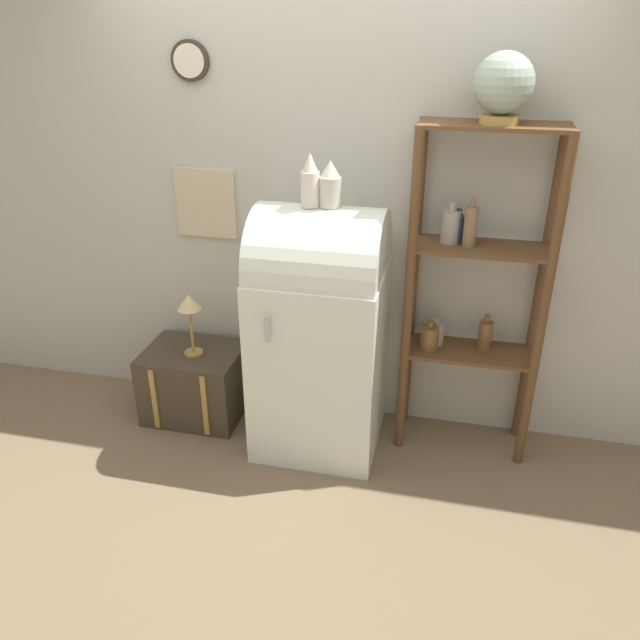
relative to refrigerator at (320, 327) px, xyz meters
name	(u,v)px	position (x,y,z in m)	size (l,w,h in m)	color
ground_plane	(311,460)	(0.00, -0.23, -0.72)	(12.00, 12.00, 0.00)	#7A664C
wall_back	(334,195)	(0.00, 0.35, 0.63)	(7.00, 0.09, 2.70)	#B7B7AD
refrigerator	(320,327)	(0.00, 0.00, 0.00)	(0.67, 0.68, 1.38)	silver
suitcase_trunk	(195,383)	(-0.80, 0.06, -0.50)	(0.57, 0.45, 0.43)	#423828
shelf_unit	(472,281)	(0.77, 0.15, 0.28)	(0.71, 0.30, 1.78)	brown
globe	(503,85)	(0.80, 0.13, 1.23)	(0.27, 0.27, 0.31)	#AD8942
vase_left	(310,182)	(-0.05, -0.01, 0.78)	(0.09, 0.09, 0.26)	silver
vase_center	(330,185)	(0.05, 0.01, 0.77)	(0.11, 0.11, 0.22)	beige
desk_lamp	(189,308)	(-0.77, 0.04, 0.01)	(0.14, 0.14, 0.38)	#AD8942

